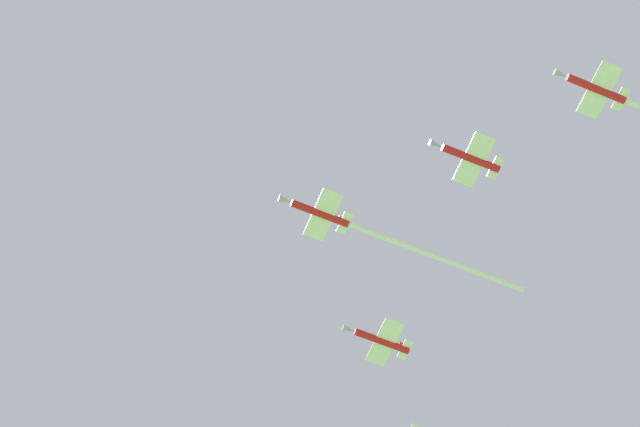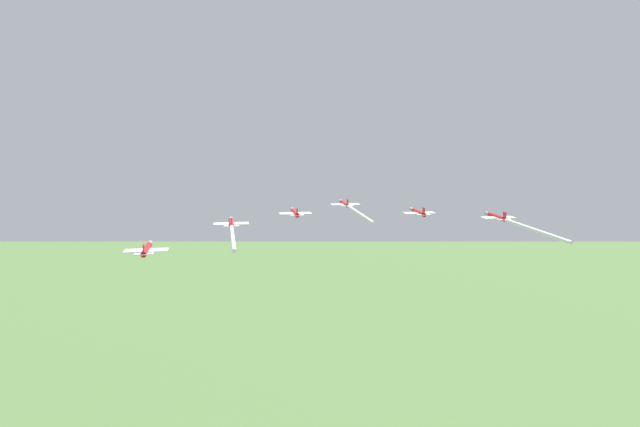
{
  "view_description": "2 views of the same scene",
  "coord_description": "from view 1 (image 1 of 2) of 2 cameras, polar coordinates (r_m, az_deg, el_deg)",
  "views": [
    {
      "loc": [
        -65.88,
        17.08,
        1.83
      ],
      "look_at": [
        6.24,
        18.44,
        168.6
      ],
      "focal_mm": 62.24,
      "sensor_mm": 36.0,
      "label": 1
    },
    {
      "loc": [
        45.44,
        -169.22,
        194.46
      ],
      "look_at": [
        -1.77,
        18.24,
        165.29
      ],
      "focal_mm": 34.49,
      "sensor_mm": 36.0,
      "label": 2
    }
  ],
  "objects": [
    {
      "name": "jet_lead",
      "position": [
        183.44,
        2.84,
        -1.06
      ],
      "size": [
        19.67,
        41.14,
        2.63
      ],
      "rotation": [
        0.0,
        0.0,
        0.41
      ],
      "color": "red"
    },
    {
      "name": "jet_port_inner",
      "position": [
        180.07,
        7.68,
        2.86
      ],
      "size": [
        9.63,
        12.42,
        2.63
      ],
      "rotation": [
        0.0,
        0.0,
        0.41
      ],
      "color": "red"
    },
    {
      "name": "jet_starboard_inner",
      "position": [
        192.32,
        3.12,
        -6.54
      ],
      "size": [
        9.63,
        12.42,
        2.63
      ],
      "rotation": [
        0.0,
        0.0,
        0.41
      ],
      "color": "red"
    }
  ]
}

